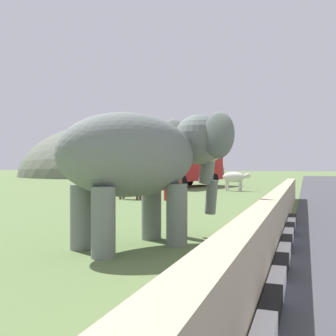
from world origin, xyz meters
TOP-DOWN VIEW (x-y plane):
  - striped_curb at (-0.35, 4.14)m, footprint 16.20×0.20m
  - barrier_parapet at (2.00, 4.44)m, footprint 28.00×0.36m
  - elephant at (3.20, 6.94)m, footprint 3.95×3.54m
  - person_handler at (4.40, 6.73)m, footprint 0.44×0.58m
  - bus_red at (24.29, 12.44)m, footprint 8.40×4.27m
  - cow_near at (20.87, 8.13)m, footprint 0.87×1.93m
  - cow_mid at (13.01, 11.80)m, footprint 0.60×1.88m
  - hill_east at (55.00, 31.68)m, footprint 39.32×31.45m

SIDE VIEW (x-z plane):
  - hill_east at x=55.00m, z-range -8.84..8.84m
  - striped_curb at x=-0.35m, z-range 0.00..0.24m
  - barrier_parapet at x=2.00m, z-range 0.00..1.00m
  - cow_near at x=20.87m, z-range 0.26..1.48m
  - cow_mid at x=13.01m, z-range 0.26..1.48m
  - person_handler at x=4.40m, z-range 0.10..1.75m
  - elephant at x=3.20m, z-range 0.41..3.25m
  - bus_red at x=24.29m, z-range 0.33..3.83m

